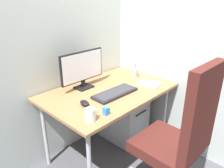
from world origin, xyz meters
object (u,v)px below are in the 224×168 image
object	(u,v)px
pen_holder	(135,73)
notebook	(149,84)
office_chair	(180,135)
desk_clamp_accessory	(106,111)
filing_cabinet	(123,115)
monitor	(82,68)
keyboard	(115,93)
mouse	(85,103)
coffee_mug	(90,115)

from	to	relation	value
pen_holder	notebook	bearing A→B (deg)	-107.80
office_chair	desk_clamp_accessory	world-z (taller)	office_chair
filing_cabinet	monitor	distance (m)	0.80
keyboard	pen_holder	size ratio (longest dim) A/B	2.81
keyboard	notebook	bearing A→B (deg)	-12.80
desk_clamp_accessory	keyboard	bearing A→B (deg)	31.98
monitor	mouse	xyz separation A→B (m)	(-0.24, -0.31, -0.18)
coffee_mug	office_chair	bearing A→B (deg)	-45.45
mouse	pen_holder	size ratio (longest dim) A/B	0.64
office_chair	monitor	size ratio (longest dim) A/B	2.44
office_chair	keyboard	world-z (taller)	office_chair
coffee_mug	desk_clamp_accessory	bearing A→B (deg)	-7.10
mouse	coffee_mug	bearing A→B (deg)	-111.34
notebook	mouse	bearing A→B (deg)	158.05
office_chair	desk_clamp_accessory	bearing A→B (deg)	125.66
pen_holder	notebook	world-z (taller)	pen_holder
filing_cabinet	mouse	world-z (taller)	mouse
monitor	keyboard	distance (m)	0.41
monitor	keyboard	xyz separation A→B (m)	(0.10, -0.34, -0.19)
coffee_mug	filing_cabinet	bearing A→B (deg)	24.76
mouse	filing_cabinet	bearing A→B (deg)	21.10
office_chair	mouse	xyz separation A→B (m)	(-0.36, 0.71, 0.15)
keyboard	desk_clamp_accessory	distance (m)	0.38
office_chair	coffee_mug	distance (m)	0.71
pen_holder	filing_cabinet	bearing A→B (deg)	168.37
monitor	mouse	world-z (taller)	monitor
keyboard	desk_clamp_accessory	size ratio (longest dim) A/B	7.28
keyboard	desk_clamp_accessory	world-z (taller)	desk_clamp_accessory
pen_holder	monitor	bearing A→B (deg)	162.98
notebook	monitor	bearing A→B (deg)	127.71
filing_cabinet	mouse	distance (m)	0.84
monitor	desk_clamp_accessory	size ratio (longest dim) A/B	7.91
monitor	keyboard	size ratio (longest dim) A/B	1.09
keyboard	coffee_mug	xyz separation A→B (m)	(-0.46, -0.18, 0.04)
pen_holder	office_chair	bearing A→B (deg)	-120.31
keyboard	mouse	bearing A→B (deg)	173.72
office_chair	monitor	world-z (taller)	office_chair
mouse	desk_clamp_accessory	world-z (taller)	desk_clamp_accessory
notebook	coffee_mug	size ratio (longest dim) A/B	1.90
filing_cabinet	keyboard	xyz separation A→B (m)	(-0.35, -0.19, 0.46)
keyboard	notebook	size ratio (longest dim) A/B	2.12
monitor	pen_holder	bearing A→B (deg)	-17.02
filing_cabinet	keyboard	size ratio (longest dim) A/B	1.34
office_chair	pen_holder	size ratio (longest dim) A/B	7.44
pen_holder	coffee_mug	xyz separation A→B (m)	(-0.97, -0.34, 0.00)
filing_cabinet	desk_clamp_accessory	xyz separation A→B (m)	(-0.67, -0.39, 0.48)
filing_cabinet	notebook	bearing A→B (deg)	-75.71
mouse	coffee_mug	size ratio (longest dim) A/B	0.92
monitor	pen_holder	distance (m)	0.65
office_chair	filing_cabinet	distance (m)	0.97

